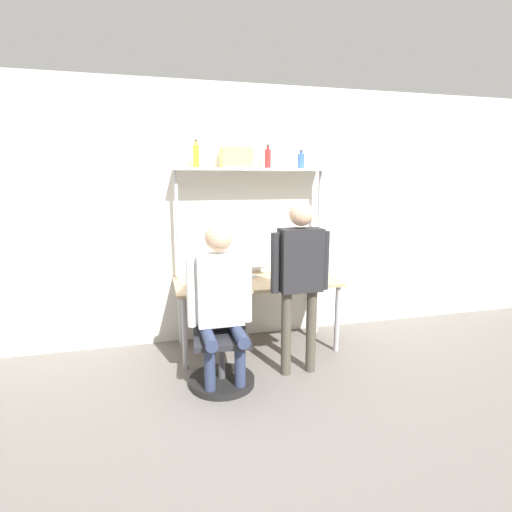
% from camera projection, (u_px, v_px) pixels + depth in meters
% --- Properties ---
extents(ground_plane, '(12.00, 12.00, 0.00)m').
position_uv_depth(ground_plane, '(267.00, 362.00, 3.84)').
color(ground_plane, slate).
extents(wall_back, '(8.00, 0.06, 2.70)m').
position_uv_depth(wall_back, '(247.00, 215.00, 4.33)').
color(wall_back, silver).
rests_on(wall_back, ground_plane).
extents(desk, '(1.65, 0.73, 0.72)m').
position_uv_depth(desk, '(257.00, 287.00, 4.09)').
color(desk, tan).
rests_on(desk, ground_plane).
extents(shelf_unit, '(1.57, 0.28, 1.85)m').
position_uv_depth(shelf_unit, '(251.00, 197.00, 4.12)').
color(shelf_unit, silver).
rests_on(shelf_unit, ground_plane).
extents(monitor, '(0.53, 0.22, 0.48)m').
position_uv_depth(monitor, '(246.00, 253.00, 4.18)').
color(monitor, '#B7B7BC').
rests_on(monitor, desk).
extents(laptop, '(0.33, 0.24, 0.24)m').
position_uv_depth(laptop, '(212.00, 280.00, 3.81)').
color(laptop, '#BCBCC1').
rests_on(laptop, desk).
extents(cell_phone, '(0.07, 0.15, 0.01)m').
position_uv_depth(cell_phone, '(242.00, 286.00, 3.84)').
color(cell_phone, silver).
rests_on(cell_phone, desk).
extents(office_chair, '(0.56, 0.56, 0.90)m').
position_uv_depth(office_chair, '(221.00, 353.00, 3.43)').
color(office_chair, black).
rests_on(office_chair, ground_plane).
extents(person_seated, '(0.55, 0.47, 1.39)m').
position_uv_depth(person_seated, '(220.00, 293.00, 3.28)').
color(person_seated, '#2D3856').
rests_on(person_seated, ground_plane).
extents(person_standing, '(0.53, 0.21, 1.55)m').
position_uv_depth(person_standing, '(300.00, 268.00, 3.47)').
color(person_standing, '#4C473D').
rests_on(person_standing, ground_plane).
extents(bottle_red, '(0.06, 0.06, 0.24)m').
position_uv_depth(bottle_red, '(268.00, 158.00, 4.09)').
color(bottle_red, maroon).
rests_on(bottle_red, shelf_unit).
extents(bottle_blue, '(0.08, 0.08, 0.19)m').
position_uv_depth(bottle_blue, '(301.00, 161.00, 4.18)').
color(bottle_blue, '#335999').
rests_on(bottle_blue, shelf_unit).
extents(bottle_amber, '(0.06, 0.06, 0.27)m').
position_uv_depth(bottle_amber, '(196.00, 156.00, 3.91)').
color(bottle_amber, gold).
rests_on(bottle_amber, shelf_unit).
extents(storage_box, '(0.31, 0.21, 0.20)m').
position_uv_depth(storage_box, '(236.00, 158.00, 4.01)').
color(storage_box, '#DBCC66').
rests_on(storage_box, shelf_unit).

